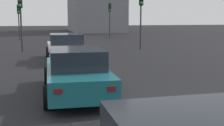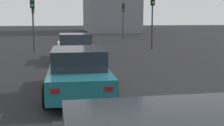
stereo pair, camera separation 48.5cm
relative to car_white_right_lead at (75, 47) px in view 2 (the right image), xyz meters
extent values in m
cube|color=black|center=(-9.10, -1.53, -0.82)|extent=(160.00, 160.00, 0.20)
cube|color=silver|center=(0.06, 0.00, -0.14)|extent=(4.75, 1.91, 0.63)
cube|color=#1E232B|center=(-0.18, 0.00, 0.46)|extent=(2.14, 1.67, 0.58)
cylinder|color=black|center=(1.53, -0.95, -0.40)|extent=(0.64, 0.22, 0.64)
cylinder|color=black|center=(1.53, 0.94, -0.40)|extent=(0.64, 0.22, 0.64)
cylinder|color=black|center=(-1.41, -0.94, -0.40)|extent=(0.64, 0.22, 0.64)
cylinder|color=black|center=(-1.40, 0.95, -0.40)|extent=(0.64, 0.22, 0.64)
cube|color=red|center=(-2.33, -0.67, -0.03)|extent=(0.03, 0.20, 0.11)
cube|color=red|center=(-2.32, 0.69, -0.03)|extent=(0.03, 0.20, 0.11)
cube|color=#19606B|center=(-7.66, 0.29, -0.15)|extent=(4.68, 1.84, 0.61)
cube|color=#1E232B|center=(-7.89, 0.30, 0.43)|extent=(2.12, 1.58, 0.57)
cylinder|color=black|center=(-6.24, -0.61, -0.40)|extent=(0.64, 0.23, 0.64)
cylinder|color=black|center=(-6.20, 1.13, -0.40)|extent=(0.64, 0.23, 0.64)
cylinder|color=black|center=(-9.12, -0.55, -0.40)|extent=(0.64, 0.23, 0.64)
cylinder|color=black|center=(-9.08, 1.20, -0.40)|extent=(0.64, 0.23, 0.64)
cube|color=maroon|center=(-10.01, -0.28, -0.04)|extent=(0.03, 0.20, 0.11)
cube|color=maroon|center=(-9.98, 0.97, -0.04)|extent=(0.03, 0.20, 0.11)
cylinder|color=#2D2D30|center=(4.79, -5.87, 0.88)|extent=(0.11, 0.11, 3.20)
sphere|color=green|center=(4.62, -5.87, 2.66)|extent=(0.20, 0.20, 0.20)
cylinder|color=#2D2D30|center=(4.87, 2.60, 0.77)|extent=(0.11, 0.11, 2.97)
cube|color=black|center=(4.81, 2.61, 2.70)|extent=(0.23, 0.30, 0.90)
sphere|color=black|center=(4.70, 2.62, 2.70)|extent=(0.20, 0.20, 0.20)
sphere|color=green|center=(4.70, 2.62, 2.43)|extent=(0.20, 0.20, 0.20)
cylinder|color=#2D2D30|center=(16.21, -6.08, 0.76)|extent=(0.11, 0.11, 2.95)
cube|color=black|center=(16.15, -6.08, 2.69)|extent=(0.21, 0.29, 0.90)
sphere|color=black|center=(16.04, -6.07, 2.96)|extent=(0.20, 0.20, 0.20)
sphere|color=black|center=(16.04, -6.07, 2.69)|extent=(0.20, 0.20, 0.20)
sphere|color=green|center=(16.04, -6.07, 2.42)|extent=(0.20, 0.20, 0.20)
cylinder|color=#2D2D30|center=(16.00, 3.47, 0.64)|extent=(0.11, 0.11, 2.72)
cube|color=black|center=(15.94, 3.47, 2.45)|extent=(0.23, 0.30, 0.90)
sphere|color=black|center=(15.83, 3.46, 2.72)|extent=(0.20, 0.20, 0.20)
sphere|color=black|center=(15.83, 3.46, 2.45)|extent=(0.20, 0.20, 0.20)
sphere|color=green|center=(15.83, 3.46, 2.18)|extent=(0.20, 0.20, 0.20)
camera|label=1|loc=(-16.96, 1.31, 1.64)|focal=49.35mm
camera|label=2|loc=(-17.06, 0.83, 1.64)|focal=49.35mm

